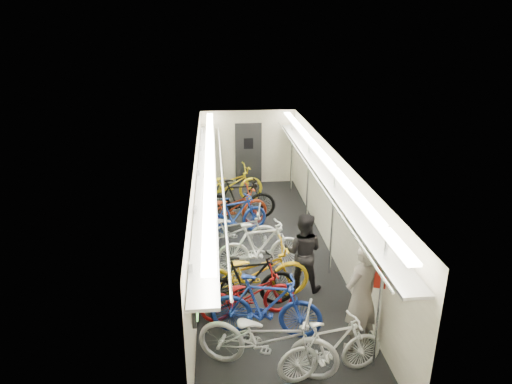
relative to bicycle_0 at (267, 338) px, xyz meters
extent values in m
plane|color=black|center=(0.40, 3.71, -0.57)|extent=(10.00, 10.00, 0.00)
plane|color=white|center=(0.40, 3.71, 1.83)|extent=(10.00, 10.00, 0.00)
plane|color=beige|center=(-1.10, 3.71, 0.63)|extent=(0.00, 10.00, 10.00)
plane|color=beige|center=(1.90, 3.71, 0.63)|extent=(0.00, 10.00, 10.00)
plane|color=beige|center=(0.40, 8.71, 0.63)|extent=(3.00, 0.00, 3.00)
plane|color=beige|center=(0.40, -1.29, 0.63)|extent=(3.00, 0.00, 3.00)
cube|color=black|center=(-1.06, 0.51, 0.68)|extent=(0.06, 1.10, 0.80)
cube|color=#79D25C|center=(-1.02, 0.51, 0.68)|extent=(0.02, 0.96, 0.66)
cube|color=black|center=(-1.06, 2.71, 0.68)|extent=(0.06, 1.10, 0.80)
cube|color=#79D25C|center=(-1.02, 2.71, 0.68)|extent=(0.02, 0.96, 0.66)
cube|color=black|center=(-1.06, 4.91, 0.68)|extent=(0.06, 1.10, 0.80)
cube|color=#79D25C|center=(-1.02, 4.91, 0.68)|extent=(0.02, 0.96, 0.66)
cube|color=black|center=(-1.06, 7.11, 0.68)|extent=(0.06, 1.10, 0.80)
cube|color=#79D25C|center=(-1.02, 7.11, 0.68)|extent=(0.02, 0.96, 0.66)
cube|color=#E3B00B|center=(-1.05, 1.61, 0.73)|extent=(0.02, 0.22, 0.30)
cube|color=#E3B00B|center=(-1.05, 3.81, 0.73)|extent=(0.02, 0.22, 0.30)
cube|color=#E3B00B|center=(-1.05, 6.01, 0.73)|extent=(0.02, 0.22, 0.30)
cube|color=black|center=(0.40, 8.65, 0.43)|extent=(0.85, 0.08, 2.00)
cube|color=#999BA0|center=(-0.88, 3.71, 1.35)|extent=(0.40, 9.70, 0.05)
cube|color=#999BA0|center=(1.68, 3.71, 1.35)|extent=(0.40, 9.70, 0.05)
cylinder|color=silver|center=(-0.55, 3.71, 1.45)|extent=(0.04, 9.70, 0.04)
cylinder|color=silver|center=(1.35, 3.71, 1.45)|extent=(0.04, 9.70, 0.04)
cube|color=white|center=(-0.80, 3.71, 1.77)|extent=(0.18, 9.60, 0.04)
cube|color=white|center=(1.60, 3.71, 1.77)|extent=(0.18, 9.60, 0.04)
cylinder|color=silver|center=(1.65, -0.09, 0.63)|extent=(0.05, 0.05, 2.38)
cylinder|color=silver|center=(1.65, 2.71, 0.63)|extent=(0.05, 0.05, 2.38)
cylinder|color=silver|center=(1.65, 5.21, 0.63)|extent=(0.05, 0.05, 2.38)
cylinder|color=silver|center=(1.65, 7.71, 0.63)|extent=(0.05, 0.05, 2.38)
imported|color=#A9A8AD|center=(0.00, 0.00, 0.00)|extent=(2.30, 1.46, 1.14)
imported|color=navy|center=(0.07, 0.82, 0.00)|extent=(1.98, 0.95, 1.14)
imported|color=#9C1111|center=(-0.18, 1.36, -0.11)|extent=(1.82, 0.89, 0.91)
imported|color=black|center=(-0.16, 1.63, -0.02)|extent=(1.89, 0.72, 1.11)
imported|color=yellow|center=(-0.05, 1.92, 0.00)|extent=(2.26, 0.96, 1.15)
imported|color=white|center=(0.19, 2.95, 0.00)|extent=(1.95, 0.80, 1.14)
imported|color=#ADACB0|center=(-0.32, 3.83, -0.01)|extent=(2.25, 1.12, 1.13)
imported|color=navy|center=(-0.24, 4.77, -0.05)|extent=(1.78, 1.09, 1.04)
imported|color=maroon|center=(-0.36, 5.17, -0.03)|extent=(2.19, 1.32, 1.09)
imported|color=black|center=(-0.07, 5.70, 0.01)|extent=(1.93, 0.60, 1.15)
imported|color=yellow|center=(-0.35, 6.91, -0.01)|extent=(2.25, 1.26, 1.12)
imported|color=silver|center=(0.92, -0.22, -0.07)|extent=(1.72, 0.77, 1.00)
imported|color=gray|center=(1.54, 0.40, 0.38)|extent=(0.83, 0.74, 1.90)
imported|color=black|center=(0.96, 2.23, 0.23)|extent=(0.94, 0.83, 1.61)
cube|color=#AD1A11|center=(1.87, 0.43, 0.71)|extent=(0.29, 0.22, 0.38)
camera|label=1|loc=(-0.69, -5.57, 4.44)|focal=32.00mm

